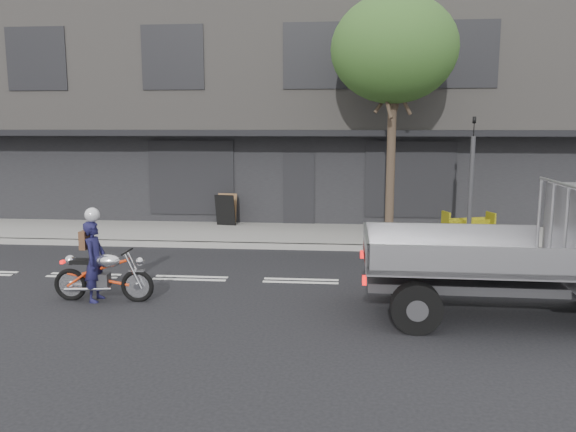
% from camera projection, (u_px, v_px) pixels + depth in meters
% --- Properties ---
extents(ground, '(80.00, 80.00, 0.00)m').
position_uv_depth(ground, '(301.00, 281.00, 11.93)').
color(ground, black).
rests_on(ground, ground).
extents(sidewalk, '(32.00, 3.20, 0.15)m').
position_uv_depth(sidewalk, '(312.00, 235.00, 16.54)').
color(sidewalk, gray).
rests_on(sidewalk, ground).
extents(kerb, '(32.00, 0.20, 0.15)m').
position_uv_depth(kerb, '(309.00, 247.00, 14.97)').
color(kerb, gray).
rests_on(kerb, ground).
extents(building_main, '(26.00, 10.00, 8.00)m').
position_uv_depth(building_main, '(320.00, 107.00, 22.41)').
color(building_main, slate).
rests_on(building_main, ground).
extents(street_tree, '(3.40, 3.40, 6.74)m').
position_uv_depth(street_tree, '(394.00, 50.00, 15.03)').
color(street_tree, '#382B21').
rests_on(street_tree, ground).
extents(traffic_light_pole, '(0.12, 0.12, 3.50)m').
position_uv_depth(traffic_light_pole, '(471.00, 189.00, 14.59)').
color(traffic_light_pole, '#2D2D30').
rests_on(traffic_light_pole, ground).
extents(motorcycle, '(1.92, 0.56, 0.99)m').
position_uv_depth(motorcycle, '(103.00, 275.00, 10.52)').
color(motorcycle, black).
rests_on(motorcycle, ground).
extents(rider, '(0.37, 0.56, 1.52)m').
position_uv_depth(rider, '(95.00, 261.00, 10.49)').
color(rider, '#17153B').
rests_on(rider, ground).
extents(construction_barrier, '(1.43, 0.93, 0.74)m').
position_uv_depth(construction_barrier, '(470.00, 225.00, 15.71)').
color(construction_barrier, '#FFF00D').
rests_on(construction_barrier, sidewalk).
extents(sandwich_board, '(0.68, 0.51, 0.99)m').
position_uv_depth(sandwich_board, '(225.00, 210.00, 17.63)').
color(sandwich_board, black).
rests_on(sandwich_board, sidewalk).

